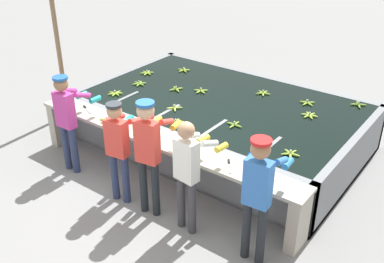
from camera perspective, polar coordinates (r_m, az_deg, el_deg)
The scene contains 27 objects.
ground_plane at distance 7.04m, azimuth -5.37°, elevation -7.62°, with size 80.00×80.00×0.00m, color gray.
wash_tank at distance 8.16m, azimuth 3.70°, elevation 1.23°, with size 4.87×3.06×0.85m.
work_ledge at distance 6.85m, azimuth -4.35°, elevation -2.55°, with size 4.87×0.45×0.85m.
worker_0 at distance 7.33m, azimuth -15.57°, elevation 2.05°, with size 0.41×0.72×1.65m.
worker_1 at distance 6.45m, azimuth -9.29°, elevation -1.48°, with size 0.47×0.73×1.59m.
worker_2 at distance 6.06m, azimuth -5.52°, elevation -1.96°, with size 0.48×0.75×1.75m.
worker_3 at distance 5.77m, azimuth -0.47°, elevation -4.55°, with size 0.45×0.73×1.64m.
worker_4 at distance 5.31m, azimuth 8.43°, elevation -7.18°, with size 0.44×0.73×1.72m.
banana_bunch_floating_0 at distance 7.15m, azimuth -2.08°, elevation 1.18°, with size 0.28×0.28×0.08m.
banana_bunch_floating_1 at distance 8.08m, azimuth 14.43°, elevation 3.56°, with size 0.27×0.27×0.08m.
banana_bunch_floating_2 at distance 8.71m, azimuth -6.72°, elevation 6.06°, with size 0.28×0.27×0.08m.
banana_bunch_floating_3 at distance 7.64m, azimuth -2.24°, elevation 3.02°, with size 0.23×0.23×0.08m.
banana_bunch_floating_4 at distance 6.44m, azimuth 12.39°, elevation -2.76°, with size 0.27×0.28×0.08m.
banana_bunch_floating_5 at distance 9.24m, azimuth -5.75°, elevation 7.42°, with size 0.28×0.28×0.08m.
banana_bunch_floating_6 at distance 8.40m, azimuth -2.03°, elevation 5.41°, with size 0.26×0.26×0.08m.
banana_bunch_floating_7 at distance 8.32m, azimuth 1.13°, elevation 5.19°, with size 0.28×0.27×0.08m.
banana_bunch_floating_8 at distance 8.27m, azimuth 20.37°, elevation 3.22°, with size 0.26×0.26×0.08m.
banana_bunch_floating_9 at distance 8.32m, azimuth 9.01°, elevation 4.84°, with size 0.28×0.27×0.08m.
banana_bunch_floating_10 at distance 8.33m, azimuth -9.74°, elevation 4.81°, with size 0.28×0.28×0.08m.
banana_bunch_floating_11 at distance 7.10m, azimuth 5.41°, elevation 0.86°, with size 0.28×0.28×0.08m.
banana_bunch_floating_12 at distance 9.34m, azimuth -1.07°, elevation 7.80°, with size 0.27×0.28×0.08m.
banana_bunch_floating_13 at distance 7.62m, azimuth 14.69°, elevation 2.00°, with size 0.28×0.28×0.08m.
banana_bunch_ledge_0 at distance 5.93m, azimuth 8.56°, elevation -5.22°, with size 0.27×0.27×0.08m.
banana_bunch_ledge_1 at distance 7.34m, azimuth -10.69°, elevation 1.46°, with size 0.27×0.28×0.08m.
knife_0 at distance 6.09m, azimuth 4.74°, elevation -4.12°, with size 0.23×0.30×0.02m.
knife_1 at distance 7.85m, azimuth -13.29°, elevation 2.89°, with size 0.34×0.15×0.02m.
support_post_left at distance 9.16m, azimuth -16.73°, elevation 11.06°, with size 0.09×0.09×3.20m.
Camera 1 is at (3.94, -4.17, 4.08)m, focal length 42.00 mm.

